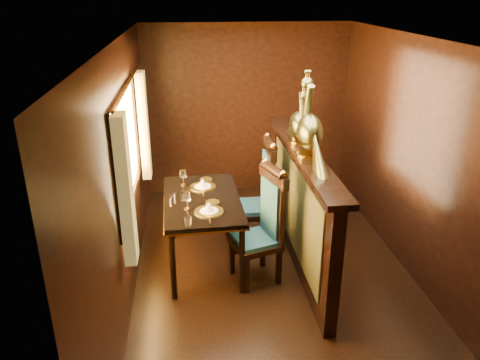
{
  "coord_description": "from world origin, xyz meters",
  "views": [
    {
      "loc": [
        -0.86,
        -4.25,
        2.95
      ],
      "look_at": [
        -0.34,
        0.33,
        1.04
      ],
      "focal_mm": 35.0,
      "sensor_mm": 36.0,
      "label": 1
    }
  ],
  "objects_px": {
    "dining_table": "(202,205)",
    "peacock_right": "(300,113)",
    "chair_right": "(262,191)",
    "peacock_left": "(311,116)",
    "chair_left": "(266,221)"
  },
  "relations": [
    {
      "from": "peacock_left",
      "to": "chair_right",
      "type": "bearing_deg",
      "value": 118.81
    },
    {
      "from": "dining_table",
      "to": "peacock_right",
      "type": "height_order",
      "value": "peacock_right"
    },
    {
      "from": "peacock_left",
      "to": "peacock_right",
      "type": "relative_size",
      "value": 1.24
    },
    {
      "from": "chair_left",
      "to": "chair_right",
      "type": "xyz_separation_m",
      "value": [
        0.07,
        0.7,
        0.03
      ]
    },
    {
      "from": "dining_table",
      "to": "peacock_left",
      "type": "relative_size",
      "value": 1.69
    },
    {
      "from": "chair_left",
      "to": "peacock_left",
      "type": "distance_m",
      "value": 1.18
    },
    {
      "from": "chair_right",
      "to": "peacock_left",
      "type": "height_order",
      "value": "peacock_left"
    },
    {
      "from": "dining_table",
      "to": "chair_right",
      "type": "relative_size",
      "value": 1.03
    },
    {
      "from": "dining_table",
      "to": "peacock_right",
      "type": "xyz_separation_m",
      "value": [
        1.08,
        0.15,
        0.95
      ]
    },
    {
      "from": "peacock_right",
      "to": "dining_table",
      "type": "bearing_deg",
      "value": -172.02
    },
    {
      "from": "peacock_left",
      "to": "peacock_right",
      "type": "bearing_deg",
      "value": 90.0
    },
    {
      "from": "chair_left",
      "to": "peacock_left",
      "type": "height_order",
      "value": "peacock_left"
    },
    {
      "from": "chair_right",
      "to": "peacock_right",
      "type": "height_order",
      "value": "peacock_right"
    },
    {
      "from": "peacock_left",
      "to": "peacock_right",
      "type": "xyz_separation_m",
      "value": [
        0.0,
        0.45,
        -0.08
      ]
    },
    {
      "from": "dining_table",
      "to": "peacock_right",
      "type": "distance_m",
      "value": 1.45
    }
  ]
}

